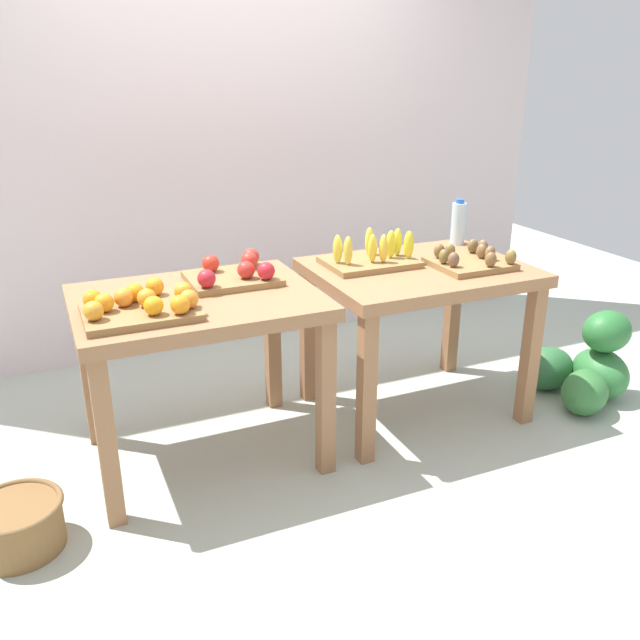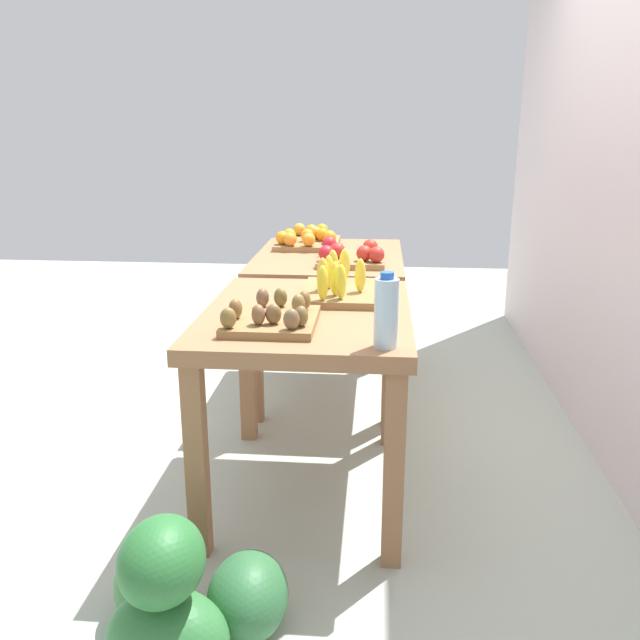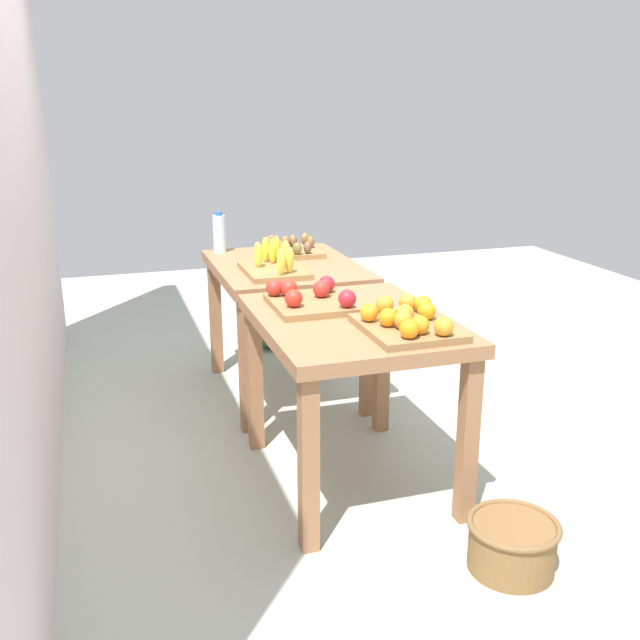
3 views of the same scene
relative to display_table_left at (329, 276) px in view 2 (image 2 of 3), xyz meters
The scene contains 11 objects.
ground_plane 0.88m from the display_table_left, ahead, with size 8.00×8.00×0.00m, color #ABB3A4.
back_wall 1.68m from the display_table_left, 67.47° to the left, with size 4.40×0.12×3.00m, color silver.
display_table_left is the anchor object (origin of this frame).
display_table_right 1.12m from the display_table_left, ahead, with size 1.04×0.80×0.79m.
orange_bin 0.33m from the display_table_left, 150.36° to the right, with size 0.45×0.37×0.11m.
apple_bin 0.30m from the display_table_left, 31.39° to the left, with size 0.40×0.35×0.11m.
banana_crate 0.93m from the display_table_left, ahead, with size 0.44×0.32×0.17m.
kiwi_bin 1.36m from the display_table_left, ahead, with size 0.36×0.32×0.10m.
water_bottle 1.59m from the display_table_left, 10.96° to the left, with size 0.08×0.08×0.25m.
watermelon_pile 2.12m from the display_table_left, ahead, with size 0.57×0.61×0.50m.
wicker_basket 1.05m from the display_table_left, 156.71° to the right, with size 0.35×0.35×0.20m.
Camera 2 is at (3.05, 0.27, 1.50)m, focal length 37.46 mm.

